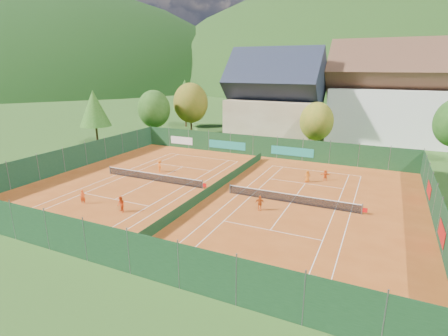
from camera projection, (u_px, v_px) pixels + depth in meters
ground at (216, 191)px, 36.80m from camera, size 600.00×600.00×0.00m
clay_pad at (216, 191)px, 36.79m from camera, size 40.00×32.00×0.01m
court_markings_left at (154, 181)px, 40.03m from camera, size 11.03×23.83×0.00m
court_markings_right at (291, 203)px, 33.55m from camera, size 11.03×23.83×0.00m
tennis_net_left at (154, 177)px, 39.82m from camera, size 13.30×0.10×1.02m
tennis_net_right at (292, 198)px, 33.35m from camera, size 13.30×0.10×1.02m
court_divider at (216, 187)px, 36.65m from camera, size 0.03×28.80×1.00m
fence_north at (262, 147)px, 50.49m from camera, size 40.00×0.10×3.00m
fence_south at (106, 246)px, 22.44m from camera, size 40.00×0.04×3.00m
fence_west at (75, 157)px, 44.46m from camera, size 0.04×32.00×3.00m
fence_east at (437, 209)px, 28.34m from camera, size 0.09×32.00×3.00m
chalet at (275, 101)px, 62.27m from camera, size 16.20×12.00×16.00m
hotel_block_a at (393, 98)px, 59.60m from camera, size 21.60×11.00×17.25m
tree_west_front at (154, 109)px, 61.59m from camera, size 5.72×5.72×8.69m
tree_west_mid at (191, 103)px, 65.01m from camera, size 6.44×6.44×9.78m
tree_west_back at (185, 95)px, 74.21m from camera, size 5.60×5.60×10.00m
tree_center at (317, 121)px, 52.20m from camera, size 5.01×5.01×7.60m
tree_west_side at (94, 108)px, 56.87m from camera, size 5.04×5.04×9.00m
mountain_backdrop at (403, 145)px, 239.63m from camera, size 820.00×530.00×242.00m
ball_hopper at (313, 279)px, 20.65m from camera, size 0.34×0.34×0.80m
loose_ball_0 at (125, 194)px, 35.87m from camera, size 0.07×0.07×0.07m
loose_ball_1 at (196, 253)px, 24.54m from camera, size 0.07×0.07×0.07m
loose_ball_2 at (260, 186)px, 38.13m from camera, size 0.07×0.07×0.07m
player_left_near at (83, 197)px, 33.20m from camera, size 0.60×0.55×1.38m
player_left_mid at (121, 204)px, 31.24m from camera, size 0.90×0.82×1.51m
player_left_far at (160, 166)px, 43.30m from camera, size 1.15×0.99×1.54m
player_right_near at (260, 203)px, 31.67m from camera, size 0.90×0.57×1.42m
player_right_far_a at (307, 176)px, 39.45m from camera, size 0.76×0.59×1.39m
player_right_far_b at (325, 175)px, 40.04m from camera, size 1.23×0.63×1.27m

